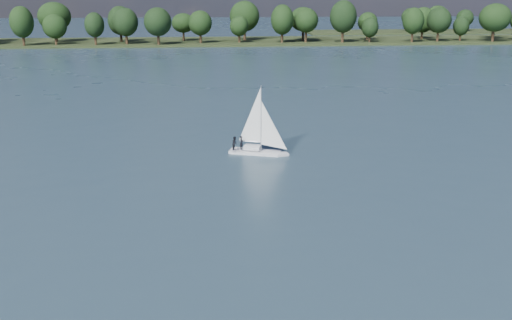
{
  "coord_description": "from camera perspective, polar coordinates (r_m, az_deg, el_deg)",
  "views": [
    {
      "loc": [
        -0.45,
        -12.51,
        18.3
      ],
      "look_at": [
        4.76,
        41.1,
        2.5
      ],
      "focal_mm": 40.0,
      "sensor_mm": 36.0,
      "label": 1
    }
  ],
  "objects": [
    {
      "name": "sailboat",
      "position": [
        66.93,
        -0.07,
        2.59
      ],
      "size": [
        6.72,
        3.91,
        8.54
      ],
      "rotation": [
        0.0,
        0.0,
        -0.35
      ],
      "color": "silver",
      "rests_on": "ground"
    },
    {
      "name": "treeline",
      "position": [
        221.39,
        -8.95,
        13.5
      ],
      "size": [
        562.69,
        73.76,
        17.77
      ],
      "color": "black",
      "rests_on": "ground"
    },
    {
      "name": "ground",
      "position": [
        113.99,
        -5.29,
        7.04
      ],
      "size": [
        700.0,
        700.0,
        0.0
      ],
      "primitive_type": "plane",
      "color": "#233342",
      "rests_on": "ground"
    },
    {
      "name": "far_shore",
      "position": [
        225.26,
        -5.53,
        11.61
      ],
      "size": [
        660.0,
        40.0,
        1.5
      ],
      "primitive_type": "cube",
      "color": "black",
      "rests_on": "ground"
    }
  ]
}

